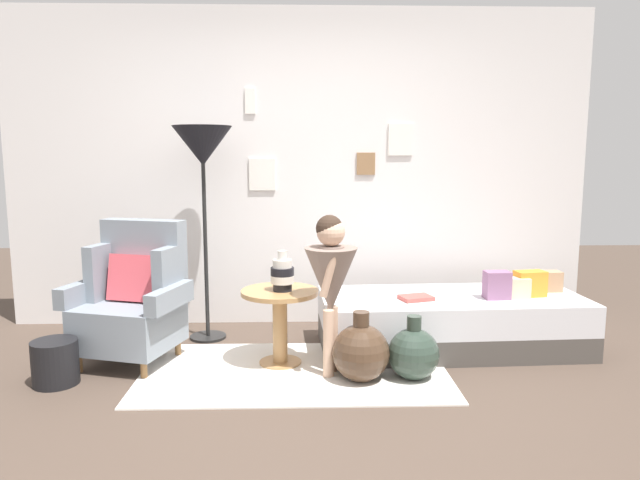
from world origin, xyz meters
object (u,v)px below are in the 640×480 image
object	(u,v)px
side_table	(280,312)
demijohn_far	(413,353)
demijohn_near	(361,352)
magazine_basket	(55,362)
floor_lamp	(203,153)
daybed	(451,322)
armchair	(134,299)
vase_striped	(282,274)
person_child	(331,275)
book_on_daybed	(416,298)

from	to	relation	value
side_table	demijohn_far	world-z (taller)	side_table
demijohn_near	magazine_basket	bearing A→B (deg)	179.89
floor_lamp	demijohn_near	size ratio (longest dim) A/B	3.63
demijohn_near	daybed	bearing A→B (deg)	39.65
armchair	side_table	world-z (taller)	armchair
armchair	vase_striped	distance (m)	1.06
demijohn_near	armchair	bearing A→B (deg)	164.68
armchair	person_child	size ratio (longest dim) A/B	0.93
floor_lamp	magazine_basket	distance (m)	1.77
person_child	floor_lamp	bearing A→B (deg)	139.33
magazine_basket	floor_lamp	bearing A→B (deg)	48.20
demijohn_far	magazine_basket	size ratio (longest dim) A/B	1.48
vase_striped	person_child	size ratio (longest dim) A/B	0.26
person_child	book_on_daybed	world-z (taller)	person_child
floor_lamp	magazine_basket	xyz separation A→B (m)	(-0.80, -0.90, -1.29)
demijohn_far	magazine_basket	xyz separation A→B (m)	(-2.25, -0.02, -0.03)
daybed	floor_lamp	distance (m)	2.23
vase_striped	magazine_basket	bearing A→B (deg)	-168.67
side_table	floor_lamp	distance (m)	1.35
side_table	demijohn_near	world-z (taller)	side_table
daybed	demijohn_near	bearing A→B (deg)	-140.35
person_child	armchair	bearing A→B (deg)	166.95
side_table	vase_striped	size ratio (longest dim) A/B	1.92
daybed	demijohn_far	xyz separation A→B (m)	(-0.39, -0.58, -0.03)
vase_striped	demijohn_near	distance (m)	0.73
person_child	magazine_basket	size ratio (longest dim) A/B	3.74
person_child	magazine_basket	world-z (taller)	person_child
demijohn_near	demijohn_far	size ratio (longest dim) A/B	1.09
side_table	floor_lamp	bearing A→B (deg)	134.83
vase_striped	person_child	world-z (taller)	person_child
armchair	floor_lamp	bearing A→B (deg)	48.69
daybed	magazine_basket	size ratio (longest dim) A/B	6.91
side_table	demijohn_far	xyz separation A→B (m)	(0.86, -0.29, -0.20)
daybed	floor_lamp	bearing A→B (deg)	170.70
book_on_daybed	demijohn_near	xyz separation A→B (m)	(-0.44, -0.48, -0.23)
book_on_daybed	demijohn_near	distance (m)	0.69
side_table	person_child	size ratio (longest dim) A/B	0.50
demijohn_near	demijohn_far	world-z (taller)	demijohn_near
floor_lamp	demijohn_near	world-z (taller)	floor_lamp
side_table	demijohn_near	size ratio (longest dim) A/B	1.16
book_on_daybed	demijohn_far	distance (m)	0.54
demijohn_near	demijohn_far	distance (m)	0.34
daybed	armchair	bearing A→B (deg)	-175.42
person_child	demijohn_far	xyz separation A→B (m)	(0.52, -0.09, -0.49)
vase_striped	demijohn_near	xyz separation A→B (m)	(0.50, -0.29, -0.45)
daybed	vase_striped	world-z (taller)	vase_striped
vase_striped	person_child	bearing A→B (deg)	-29.55
daybed	person_child	bearing A→B (deg)	-151.61
floor_lamp	person_child	xyz separation A→B (m)	(0.92, -0.79, -0.77)
demijohn_near	magazine_basket	xyz separation A→B (m)	(-1.91, 0.00, -0.05)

